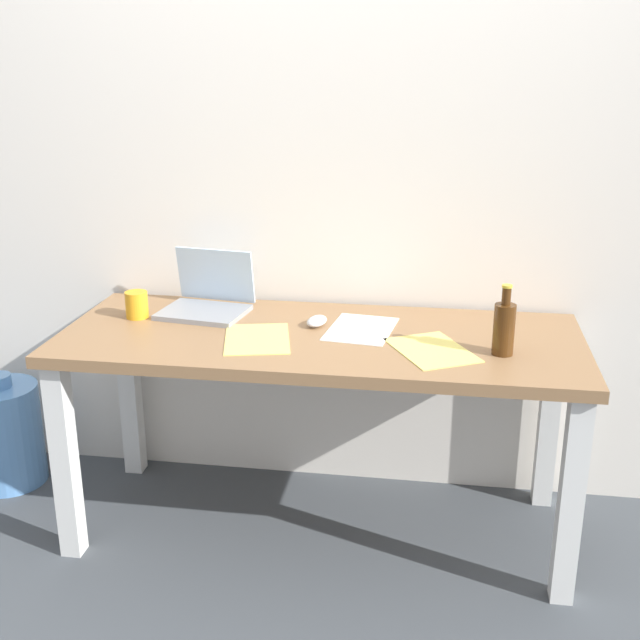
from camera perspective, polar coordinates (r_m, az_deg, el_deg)
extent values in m
plane|color=#42474C|center=(3.03, 0.00, -14.36)|extent=(8.00, 8.00, 0.00)
cube|color=silver|center=(2.96, 1.24, 11.89)|extent=(5.20, 0.08, 2.60)
cube|color=olive|center=(2.70, 0.00, -1.41)|extent=(1.75, 0.70, 0.04)
cube|color=silver|center=(2.84, -17.70, -9.54)|extent=(0.07, 0.07, 0.70)
cube|color=silver|center=(2.60, 17.40, -12.19)|extent=(0.07, 0.07, 0.70)
cube|color=silver|center=(3.31, -13.34, -4.96)|extent=(0.07, 0.07, 0.70)
cube|color=silver|center=(3.11, 15.96, -6.75)|extent=(0.07, 0.07, 0.70)
cube|color=gray|center=(2.92, -8.30, 0.53)|extent=(0.33, 0.27, 0.02)
cube|color=silver|center=(2.99, -7.44, 3.21)|extent=(0.30, 0.08, 0.20)
cylinder|color=#47280F|center=(2.56, 12.94, -0.67)|extent=(0.07, 0.07, 0.16)
cylinder|color=#47280F|center=(2.52, 13.12, 1.67)|extent=(0.03, 0.03, 0.06)
cylinder|color=gold|center=(2.51, 13.17, 2.36)|extent=(0.03, 0.03, 0.01)
ellipsoid|color=silver|center=(2.77, -0.23, -0.08)|extent=(0.09, 0.11, 0.03)
cylinder|color=gold|center=(2.92, -12.90, 1.07)|extent=(0.08, 0.08, 0.09)
cube|color=white|center=(2.74, 2.93, -0.64)|extent=(0.25, 0.32, 0.00)
cube|color=#F4E06B|center=(2.57, 7.96, -2.13)|extent=(0.33, 0.36, 0.00)
cube|color=#F4E06B|center=(2.65, -4.49, -1.34)|extent=(0.27, 0.34, 0.00)
cylinder|color=#598CC6|center=(3.44, -21.48, -7.58)|extent=(0.29, 0.29, 0.41)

